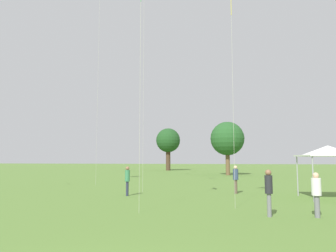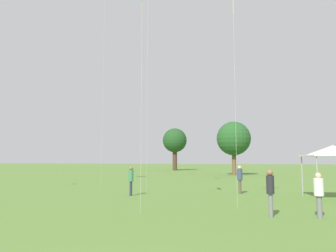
{
  "view_description": "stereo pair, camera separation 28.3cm",
  "coord_description": "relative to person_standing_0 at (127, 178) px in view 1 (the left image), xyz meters",
  "views": [
    {
      "loc": [
        1.99,
        -4.63,
        2.2
      ],
      "look_at": [
        -0.08,
        6.66,
        3.37
      ],
      "focal_mm": 35.0,
      "sensor_mm": 36.0,
      "label": 1
    },
    {
      "loc": [
        2.27,
        -4.57,
        2.2
      ],
      "look_at": [
        -0.08,
        6.66,
        3.37
      ],
      "focal_mm": 35.0,
      "sensor_mm": 36.0,
      "label": 2
    }
  ],
  "objects": [
    {
      "name": "person_standing_0",
      "position": [
        0.0,
        0.0,
        0.0
      ],
      "size": [
        0.33,
        0.33,
        1.76
      ],
      "rotation": [
        0.0,
        0.0,
        4.85
      ],
      "color": "#282D42",
      "rests_on": "ground"
    },
    {
      "name": "person_standing_3",
      "position": [
        9.32,
        -5.84,
        -0.07
      ],
      "size": [
        0.5,
        0.5,
        1.7
      ],
      "rotation": [
        0.0,
        0.0,
        2.52
      ],
      "color": "slate",
      "rests_on": "ground"
    },
    {
      "name": "person_standing_4",
      "position": [
        7.56,
        -5.99,
        0.03
      ],
      "size": [
        0.35,
        0.35,
        1.8
      ],
      "rotation": [
        0.0,
        0.0,
        1.8
      ],
      "color": "slate",
      "rests_on": "ground"
    },
    {
      "name": "person_standing_5",
      "position": [
        6.49,
        2.53,
        -0.0
      ],
      "size": [
        0.45,
        0.45,
        1.79
      ],
      "rotation": [
        0.0,
        0.0,
        5.84
      ],
      "color": "brown",
      "rests_on": "ground"
    },
    {
      "name": "canopy_tent",
      "position": [
        11.6,
        0.59,
        1.57
      ],
      "size": [
        3.23,
        3.23,
        2.98
      ],
      "rotation": [
        0.0,
        0.0,
        0.1
      ],
      "color": "white",
      "rests_on": "ground"
    },
    {
      "name": "distant_tree_0",
      "position": [
        5.97,
        27.12,
        3.97
      ],
      "size": [
        4.7,
        4.7,
        7.44
      ],
      "color": "brown",
      "rests_on": "ground"
    },
    {
      "name": "distant_tree_1",
      "position": [
        -5.69,
        44.81,
        4.77
      ],
      "size": [
        4.78,
        4.78,
        8.36
      ],
      "color": "#473323",
      "rests_on": "ground"
    }
  ]
}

